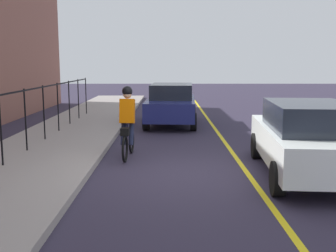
{
  "coord_description": "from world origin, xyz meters",
  "views": [
    {
      "loc": [
        -8.56,
        0.15,
        2.38
      ],
      "look_at": [
        0.4,
        0.14,
        1.0
      ],
      "focal_mm": 43.54,
      "sensor_mm": 36.0,
      "label": 1
    }
  ],
  "objects": [
    {
      "name": "sidewalk",
      "position": [
        0.0,
        3.4,
        0.07
      ],
      "size": [
        40.0,
        3.2,
        0.15
      ],
      "primitive_type": "cube",
      "color": "gray",
      "rests_on": "ground"
    },
    {
      "name": "ground_plane",
      "position": [
        0.0,
        0.0,
        0.0
      ],
      "size": [
        80.0,
        80.0,
        0.0
      ],
      "primitive_type": "plane",
      "color": "#2F283B"
    },
    {
      "name": "cyclist_lead",
      "position": [
        1.53,
        1.15,
        0.91
      ],
      "size": [
        1.71,
        0.38,
        1.83
      ],
      "rotation": [
        0.0,
        0.0,
        -0.06
      ],
      "color": "black",
      "rests_on": "ground"
    },
    {
      "name": "iron_fence",
      "position": [
        1.0,
        3.8,
        1.3
      ],
      "size": [
        17.25,
        0.04,
        1.6
      ],
      "color": "black",
      "rests_on": "sidewalk"
    },
    {
      "name": "lane_line_centre",
      "position": [
        0.0,
        -1.6,
        0.0
      ],
      "size": [
        36.0,
        0.12,
        0.01
      ],
      "primitive_type": "cube",
      "color": "yellow",
      "rests_on": "ground"
    },
    {
      "name": "parked_sedan_rear",
      "position": [
        7.4,
        -0.01,
        0.82
      ],
      "size": [
        4.49,
        2.11,
        1.58
      ],
      "rotation": [
        0.0,
        0.0,
        3.09
      ],
      "color": "navy",
      "rests_on": "ground"
    },
    {
      "name": "patrol_sedan",
      "position": [
        -0.09,
        -2.81,
        0.82
      ],
      "size": [
        4.54,
        2.22,
        1.58
      ],
      "rotation": [
        0.0,
        0.0,
        -0.09
      ],
      "color": "white",
      "rests_on": "ground"
    }
  ]
}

